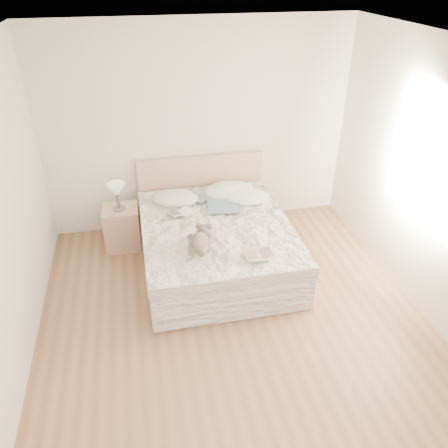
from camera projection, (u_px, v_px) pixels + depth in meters
The scene contains 15 objects.
floor at pixel (237, 329), 4.48m from camera, with size 4.00×4.50×0.00m, color brown.
ceiling at pixel (244, 50), 3.06m from camera, with size 4.00×4.50×0.00m, color white.
wall_back at pixel (199, 129), 5.65m from camera, with size 4.00×0.02×2.70m, color silver.
wall_right at pixel (445, 193), 4.12m from camera, with size 0.02×4.50×2.70m, color silver.
window at pixel (428, 171), 4.32m from camera, with size 0.02×1.30×1.10m, color white.
bed at pixel (215, 241), 5.31m from camera, with size 1.72×2.14×1.00m.
nightstand at pixel (122, 227), 5.62m from camera, with size 0.45×0.40×0.56m, color tan.
table_lamp at pixel (117, 191), 5.33m from camera, with size 0.28×0.28×0.35m.
pillow_left at pixel (176, 198), 5.54m from camera, with size 0.58×0.40×0.17m, color silver.
pillow_middle at pixel (229, 191), 5.72m from camera, with size 0.66×0.46×0.20m, color white.
pillow_right at pixel (247, 197), 5.56m from camera, with size 0.55×0.39×0.17m, color white.
blouse at pixel (223, 202), 5.48m from camera, with size 0.62×0.67×0.02m, color #435C75, non-canonical shape.
photo_book at pixel (180, 213), 5.25m from camera, with size 0.29×0.20×0.02m, color white.
childrens_book at pixel (259, 255), 4.51m from camera, with size 0.32×0.22×0.02m, color #FCF2C9.
teddy_bear at pixel (199, 248), 4.58m from camera, with size 0.27×0.38×0.20m, color #64584A, non-canonical shape.
Camera 1 is at (-0.81, -3.16, 3.26)m, focal length 35.00 mm.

